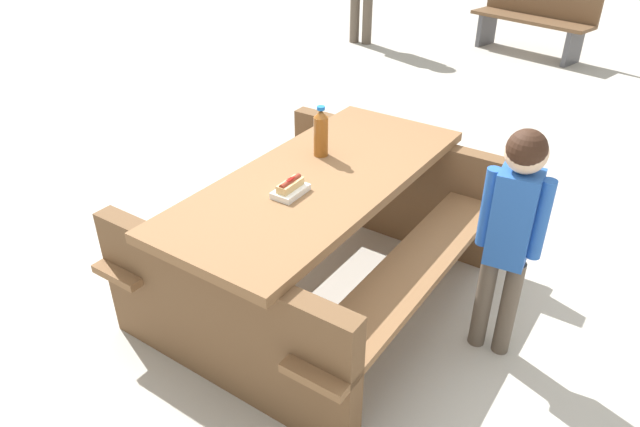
% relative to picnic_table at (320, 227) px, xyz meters
% --- Properties ---
extents(ground_plane, '(30.00, 30.00, 0.00)m').
position_rel_picnic_table_xyz_m(ground_plane, '(0.00, 0.00, -0.44)').
color(ground_plane, '#B7B2A8').
rests_on(ground_plane, ground).
extents(picnic_table, '(2.12, 1.84, 0.75)m').
position_rel_picnic_table_xyz_m(picnic_table, '(0.00, 0.00, 0.00)').
color(picnic_table, brown).
rests_on(picnic_table, ground).
extents(soda_bottle, '(0.08, 0.08, 0.27)m').
position_rel_picnic_table_xyz_m(soda_bottle, '(-0.15, -0.17, 0.43)').
color(soda_bottle, brown).
rests_on(soda_bottle, picnic_table).
extents(hotdog_tray, '(0.20, 0.16, 0.08)m').
position_rel_picnic_table_xyz_m(hotdog_tray, '(0.23, 0.06, 0.34)').
color(hotdog_tray, white).
rests_on(hotdog_tray, picnic_table).
extents(child_in_coat, '(0.22, 0.27, 1.17)m').
position_rel_picnic_table_xyz_m(child_in_coat, '(-0.38, 0.86, 0.30)').
color(child_in_coat, brown).
rests_on(child_in_coat, ground).
extents(park_bench_near, '(0.47, 1.52, 0.85)m').
position_rel_picnic_table_xyz_m(park_bench_near, '(-5.12, -2.01, 0.00)').
color(park_bench_near, brown).
rests_on(park_bench_near, ground).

